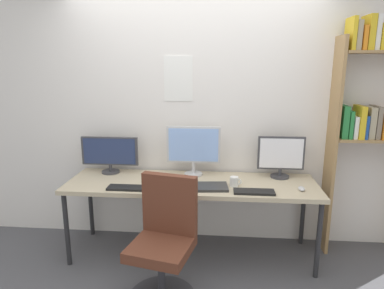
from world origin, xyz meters
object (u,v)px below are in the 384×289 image
(bookshelf, at_px, (372,115))
(laptop_closed, at_px, (210,187))
(monitor_left, at_px, (110,153))
(keyboard_right, at_px, (254,192))
(office_chair, at_px, (164,252))
(mouse_right_side, at_px, (156,189))
(monitor_center, at_px, (193,148))
(monitor_right, at_px, (281,156))
(coffee_mug, at_px, (234,182))
(mouse_left_side, at_px, (302,189))
(desk, at_px, (192,187))
(keyboard_left, at_px, (126,188))

(bookshelf, xyz_separation_m, laptop_closed, (-1.48, -0.38, -0.61))
(monitor_left, height_order, keyboard_right, monitor_left)
(office_chair, relative_size, mouse_right_side, 10.31)
(bookshelf, xyz_separation_m, monitor_center, (-1.65, -0.02, -0.34))
(monitor_right, height_order, keyboard_right, monitor_right)
(monitor_right, xyz_separation_m, laptop_closed, (-0.67, -0.36, -0.20))
(coffee_mug, bearing_deg, mouse_left_side, -5.04)
(bookshelf, bearing_deg, monitor_right, -178.70)
(bookshelf, distance_m, monitor_right, 0.90)
(monitor_right, distance_m, keyboard_right, 0.57)
(desk, relative_size, laptop_closed, 7.29)
(coffee_mug, bearing_deg, desk, 168.16)
(desk, distance_m, monitor_left, 0.91)
(mouse_left_side, height_order, coffee_mug, coffee_mug)
(desk, distance_m, mouse_left_side, 0.99)
(office_chair, bearing_deg, monitor_center, 80.25)
(mouse_right_side, bearing_deg, coffee_mug, 13.82)
(mouse_right_side, relative_size, laptop_closed, 0.30)
(mouse_left_side, relative_size, mouse_right_side, 1.00)
(desk, height_order, coffee_mug, coffee_mug)
(monitor_center, distance_m, keyboard_right, 0.76)
(monitor_right, bearing_deg, bookshelf, 1.30)
(office_chair, distance_m, monitor_right, 1.45)
(desk, height_order, mouse_left_side, mouse_left_side)
(monitor_right, bearing_deg, mouse_right_side, -157.77)
(laptop_closed, relative_size, coffee_mug, 3.02)
(keyboard_right, relative_size, coffee_mug, 3.30)
(monitor_right, distance_m, mouse_left_side, 0.42)
(monitor_right, relative_size, keyboard_right, 1.27)
(office_chair, xyz_separation_m, mouse_left_side, (1.13, 0.54, 0.35))
(mouse_right_side, bearing_deg, mouse_left_side, 5.26)
(desk, xyz_separation_m, mouse_left_side, (0.98, -0.13, 0.07))
(mouse_right_side, bearing_deg, bookshelf, 13.95)
(office_chair, relative_size, keyboard_right, 2.83)
(bookshelf, bearing_deg, mouse_right_side, -166.05)
(monitor_center, bearing_deg, office_chair, -99.75)
(mouse_right_side, bearing_deg, monitor_right, 22.23)
(monitor_right, bearing_deg, mouse_left_side, -68.99)
(desk, bearing_deg, mouse_right_side, -138.83)
(monitor_left, height_order, coffee_mug, monitor_left)
(monitor_right, xyz_separation_m, coffee_mug, (-0.45, -0.30, -0.17))
(coffee_mug, bearing_deg, keyboard_left, -171.26)
(bookshelf, relative_size, keyboard_right, 6.39)
(keyboard_left, height_order, mouse_right_side, mouse_right_side)
(keyboard_right, bearing_deg, monitor_center, 141.70)
(office_chair, distance_m, laptop_closed, 0.72)
(monitor_right, relative_size, mouse_right_side, 4.62)
(office_chair, height_order, laptop_closed, office_chair)
(monitor_right, relative_size, mouse_left_side, 4.62)
(office_chair, relative_size, mouse_left_side, 10.31)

